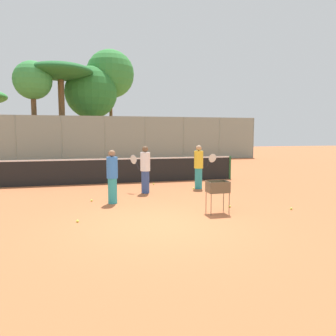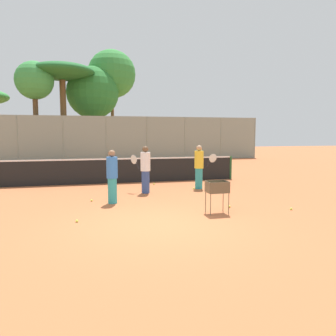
% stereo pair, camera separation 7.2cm
% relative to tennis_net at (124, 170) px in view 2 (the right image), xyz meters
% --- Properties ---
extents(ground_plane, '(80.00, 80.00, 0.00)m').
position_rel_tennis_net_xyz_m(ground_plane, '(0.00, -6.65, -0.56)').
color(ground_plane, '#B26038').
extents(tennis_net, '(10.02, 0.10, 1.07)m').
position_rel_tennis_net_xyz_m(tennis_net, '(0.00, 0.00, 0.00)').
color(tennis_net, '#26592D').
rests_on(tennis_net, ground_plane).
extents(back_fence, '(25.38, 0.08, 3.44)m').
position_rel_tennis_net_xyz_m(back_fence, '(0.00, 11.65, 1.16)').
color(back_fence, gray).
rests_on(back_fence, ground_plane).
extents(tree_0, '(5.23, 5.23, 7.76)m').
position_rel_tennis_net_xyz_m(tree_0, '(-3.25, 14.53, 6.38)').
color(tree_0, brown).
rests_on(tree_0, ground_plane).
extents(tree_2, '(2.93, 2.93, 7.67)m').
position_rel_tennis_net_xyz_m(tree_2, '(-5.27, 13.66, 5.53)').
color(tree_2, brown).
rests_on(tree_2, ground_plane).
extents(tree_3, '(4.36, 4.36, 9.69)m').
position_rel_tennis_net_xyz_m(tree_3, '(0.95, 17.06, 6.93)').
color(tree_3, brown).
rests_on(tree_3, ground_plane).
extents(tree_4, '(4.55, 4.55, 7.97)m').
position_rel_tennis_net_xyz_m(tree_4, '(-0.81, 16.11, 5.11)').
color(tree_4, brown).
rests_on(tree_4, ground_plane).
extents(player_white_outfit, '(0.89, 0.35, 1.67)m').
position_rel_tennis_net_xyz_m(player_white_outfit, '(2.62, -2.20, 0.30)').
color(player_white_outfit, teal).
rests_on(player_white_outfit, ground_plane).
extents(player_red_cap, '(0.34, 0.89, 1.63)m').
position_rel_tennis_net_xyz_m(player_red_cap, '(-0.83, -4.04, 0.28)').
color(player_red_cap, teal).
rests_on(player_red_cap, ground_plane).
extents(player_yellow_shirt, '(0.68, 0.73, 1.68)m').
position_rel_tennis_net_xyz_m(player_yellow_shirt, '(0.45, -2.61, 0.30)').
color(player_yellow_shirt, '#334C8C').
rests_on(player_yellow_shirt, ground_plane).
extents(ball_cart, '(0.56, 0.41, 0.86)m').
position_rel_tennis_net_xyz_m(ball_cart, '(1.76, -6.00, 0.08)').
color(ball_cart, brown).
rests_on(ball_cart, ground_plane).
extents(tennis_ball_0, '(0.07, 0.07, 0.07)m').
position_rel_tennis_net_xyz_m(tennis_ball_0, '(-0.69, -2.78, -0.53)').
color(tennis_ball_0, '#D1E54C').
rests_on(tennis_ball_0, ground_plane).
extents(tennis_ball_1, '(0.07, 0.07, 0.07)m').
position_rel_tennis_net_xyz_m(tennis_ball_1, '(-1.45, -3.61, -0.53)').
color(tennis_ball_1, '#D1E54C').
rests_on(tennis_ball_1, ground_plane).
extents(tennis_ball_2, '(0.07, 0.07, 0.07)m').
position_rel_tennis_net_xyz_m(tennis_ball_2, '(1.14, -0.82, -0.53)').
color(tennis_ball_2, '#D1E54C').
rests_on(tennis_ball_2, ground_plane).
extents(tennis_ball_3, '(0.07, 0.07, 0.07)m').
position_rel_tennis_net_xyz_m(tennis_ball_3, '(2.37, -2.30, -0.53)').
color(tennis_ball_3, '#D1E54C').
rests_on(tennis_ball_3, ground_plane).
extents(tennis_ball_4, '(0.07, 0.07, 0.07)m').
position_rel_tennis_net_xyz_m(tennis_ball_4, '(2.37, -5.48, -0.53)').
color(tennis_ball_4, '#D1E54C').
rests_on(tennis_ball_4, ground_plane).
extents(tennis_ball_5, '(0.07, 0.07, 0.07)m').
position_rel_tennis_net_xyz_m(tennis_ball_5, '(-1.84, -6.02, -0.53)').
color(tennis_ball_5, '#D1E54C').
rests_on(tennis_ball_5, ground_plane).
extents(tennis_ball_6, '(0.07, 0.07, 0.07)m').
position_rel_tennis_net_xyz_m(tennis_ball_6, '(3.92, -6.18, -0.53)').
color(tennis_ball_6, '#D1E54C').
rests_on(tennis_ball_6, ground_plane).
extents(parked_car, '(4.20, 1.70, 1.60)m').
position_rel_tennis_net_xyz_m(parked_car, '(-2.65, 14.15, 0.10)').
color(parked_car, '#B2B7BC').
rests_on(parked_car, ground_plane).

